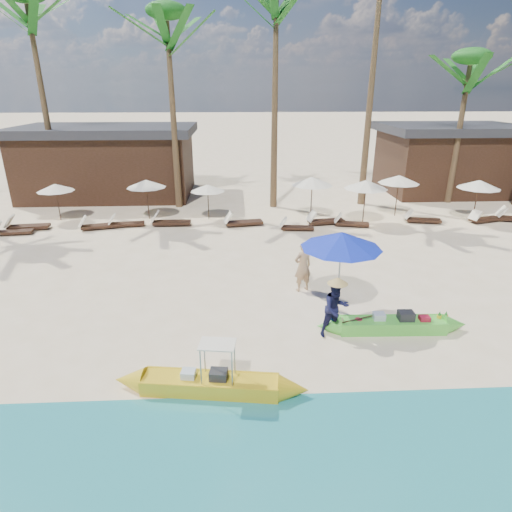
{
  "coord_description": "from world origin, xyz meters",
  "views": [
    {
      "loc": [
        -0.1,
        -10.29,
        6.46
      ],
      "look_at": [
        0.52,
        2.0,
        1.62
      ],
      "focal_mm": 30.0,
      "sensor_mm": 36.0,
      "label": 1
    }
  ],
  "objects_px": {
    "tourist": "(303,267)",
    "blue_umbrella": "(342,240)",
    "yellow_canoe": "(210,384)",
    "green_canoe": "(392,324)"
  },
  "relations": [
    {
      "from": "green_canoe",
      "to": "yellow_canoe",
      "type": "xyz_separation_m",
      "value": [
        -5.02,
        -2.38,
        0.01
      ]
    },
    {
      "from": "green_canoe",
      "to": "yellow_canoe",
      "type": "relative_size",
      "value": 0.96
    },
    {
      "from": "green_canoe",
      "to": "yellow_canoe",
      "type": "distance_m",
      "value": 5.56
    },
    {
      "from": "blue_umbrella",
      "to": "yellow_canoe",
      "type": "bearing_deg",
      "value": -135.85
    },
    {
      "from": "green_canoe",
      "to": "yellow_canoe",
      "type": "bearing_deg",
      "value": -152.94
    },
    {
      "from": "green_canoe",
      "to": "blue_umbrella",
      "type": "xyz_separation_m",
      "value": [
        -1.3,
        1.24,
        2.13
      ]
    },
    {
      "from": "yellow_canoe",
      "to": "tourist",
      "type": "relative_size",
      "value": 2.83
    },
    {
      "from": "tourist",
      "to": "yellow_canoe",
      "type": "bearing_deg",
      "value": 39.25
    },
    {
      "from": "tourist",
      "to": "blue_umbrella",
      "type": "distance_m",
      "value": 2.26
    },
    {
      "from": "blue_umbrella",
      "to": "tourist",
      "type": "bearing_deg",
      "value": 119.39
    }
  ]
}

